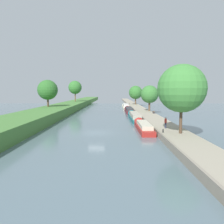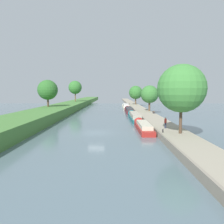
{
  "view_description": "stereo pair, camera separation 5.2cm",
  "coord_description": "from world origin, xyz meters",
  "px_view_note": "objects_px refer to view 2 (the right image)",
  "views": [
    {
      "loc": [
        2.63,
        -32.81,
        6.36
      ],
      "look_at": [
        2.27,
        22.68,
        1.0
      ],
      "focal_mm": 34.74,
      "sensor_mm": 36.0,
      "label": 1
    },
    {
      "loc": [
        2.69,
        -32.81,
        6.36
      ],
      "look_at": [
        2.27,
        22.68,
        1.0
      ],
      "focal_mm": 34.74,
      "sensor_mm": 36.0,
      "label": 2
    }
  ],
  "objects_px": {
    "narrowboat_maroon": "(129,110)",
    "park_bench": "(154,112)",
    "mooring_bollard_near": "(163,131)",
    "mooring_bollard_far": "(130,104)",
    "narrowboat_cream": "(126,106)",
    "narrowboat_red": "(143,126)",
    "narrowboat_teal": "(134,116)",
    "person_walking": "(165,122)"
  },
  "relations": [
    {
      "from": "narrowboat_red",
      "to": "park_bench",
      "type": "xyz_separation_m",
      "value": [
        5.14,
        18.21,
        0.63
      ]
    },
    {
      "from": "mooring_bollard_near",
      "to": "park_bench",
      "type": "xyz_separation_m",
      "value": [
        3.4,
        25.07,
        0.12
      ]
    },
    {
      "from": "narrowboat_teal",
      "to": "mooring_bollard_near",
      "type": "distance_m",
      "value": 20.7
    },
    {
      "from": "person_walking",
      "to": "mooring_bollard_far",
      "type": "bearing_deg",
      "value": 91.12
    },
    {
      "from": "person_walking",
      "to": "mooring_bollard_near",
      "type": "height_order",
      "value": "person_walking"
    },
    {
      "from": "park_bench",
      "to": "mooring_bollard_far",
      "type": "bearing_deg",
      "value": 95.37
    },
    {
      "from": "narrowboat_maroon",
      "to": "park_bench",
      "type": "distance_m",
      "value": 13.51
    },
    {
      "from": "narrowboat_maroon",
      "to": "mooring_bollard_far",
      "type": "bearing_deg",
      "value": 85.38
    },
    {
      "from": "narrowboat_red",
      "to": "mooring_bollard_near",
      "type": "xyz_separation_m",
      "value": [
        1.74,
        -6.86,
        0.51
      ]
    },
    {
      "from": "narrowboat_red",
      "to": "person_walking",
      "type": "height_order",
      "value": "person_walking"
    },
    {
      "from": "mooring_bollard_near",
      "to": "park_bench",
      "type": "bearing_deg",
      "value": 82.28
    },
    {
      "from": "mooring_bollard_near",
      "to": "mooring_bollard_far",
      "type": "xyz_separation_m",
      "value": [
        0.0,
        61.2,
        0.0
      ]
    },
    {
      "from": "narrowboat_teal",
      "to": "mooring_bollard_far",
      "type": "bearing_deg",
      "value": 87.37
    },
    {
      "from": "narrowboat_teal",
      "to": "person_walking",
      "type": "xyz_separation_m",
      "value": [
        2.99,
        -17.27,
        1.09
      ]
    },
    {
      "from": "narrowboat_teal",
      "to": "park_bench",
      "type": "bearing_deg",
      "value": 40.28
    },
    {
      "from": "narrowboat_teal",
      "to": "narrowboat_maroon",
      "type": "distance_m",
      "value": 16.86
    },
    {
      "from": "narrowboat_teal",
      "to": "park_bench",
      "type": "xyz_separation_m",
      "value": [
        5.26,
        4.46,
        0.56
      ]
    },
    {
      "from": "mooring_bollard_near",
      "to": "park_bench",
      "type": "distance_m",
      "value": 25.3
    },
    {
      "from": "narrowboat_cream",
      "to": "mooring_bollard_far",
      "type": "relative_size",
      "value": 37.85
    },
    {
      "from": "narrowboat_red",
      "to": "narrowboat_teal",
      "type": "bearing_deg",
      "value": 90.51
    },
    {
      "from": "narrowboat_teal",
      "to": "narrowboat_cream",
      "type": "bearing_deg",
      "value": 90.38
    },
    {
      "from": "mooring_bollard_near",
      "to": "narrowboat_maroon",
      "type": "bearing_deg",
      "value": 92.93
    },
    {
      "from": "narrowboat_maroon",
      "to": "mooring_bollard_near",
      "type": "distance_m",
      "value": 37.53
    },
    {
      "from": "narrowboat_cream",
      "to": "mooring_bollard_far",
      "type": "height_order",
      "value": "narrowboat_cream"
    },
    {
      "from": "narrowboat_red",
      "to": "person_walking",
      "type": "xyz_separation_m",
      "value": [
        2.87,
        -3.52,
        1.16
      ]
    },
    {
      "from": "narrowboat_teal",
      "to": "person_walking",
      "type": "bearing_deg",
      "value": -80.17
    },
    {
      "from": "narrowboat_maroon",
      "to": "park_bench",
      "type": "height_order",
      "value": "narrowboat_maroon"
    },
    {
      "from": "mooring_bollard_near",
      "to": "narrowboat_red",
      "type": "bearing_deg",
      "value": 104.23
    },
    {
      "from": "narrowboat_cream",
      "to": "person_walking",
      "type": "xyz_separation_m",
      "value": [
        3.2,
        -49.88,
        1.09
      ]
    },
    {
      "from": "mooring_bollard_near",
      "to": "narrowboat_cream",
      "type": "bearing_deg",
      "value": 92.23
    },
    {
      "from": "park_bench",
      "to": "narrowboat_red",
      "type": "bearing_deg",
      "value": -105.76
    },
    {
      "from": "person_walking",
      "to": "narrowboat_red",
      "type": "bearing_deg",
      "value": 129.21
    },
    {
      "from": "narrowboat_teal",
      "to": "person_walking",
      "type": "height_order",
      "value": "person_walking"
    },
    {
      "from": "narrowboat_cream",
      "to": "mooring_bollard_near",
      "type": "relative_size",
      "value": 37.85
    },
    {
      "from": "narrowboat_teal",
      "to": "mooring_bollard_near",
      "type": "xyz_separation_m",
      "value": [
        1.86,
        -20.62,
        0.44
      ]
    },
    {
      "from": "mooring_bollard_far",
      "to": "narrowboat_cream",
      "type": "bearing_deg",
      "value": -104.6
    },
    {
      "from": "narrowboat_red",
      "to": "narrowboat_teal",
      "type": "height_order",
      "value": "narrowboat_teal"
    },
    {
      "from": "narrowboat_cream",
      "to": "mooring_bollard_near",
      "type": "height_order",
      "value": "narrowboat_cream"
    },
    {
      "from": "mooring_bollard_far",
      "to": "park_bench",
      "type": "bearing_deg",
      "value": -84.63
    },
    {
      "from": "narrowboat_cream",
      "to": "person_walking",
      "type": "bearing_deg",
      "value": -86.32
    },
    {
      "from": "person_walking",
      "to": "mooring_bollard_near",
      "type": "distance_m",
      "value": 3.59
    },
    {
      "from": "narrowboat_red",
      "to": "mooring_bollard_far",
      "type": "bearing_deg",
      "value": 88.17
    }
  ]
}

